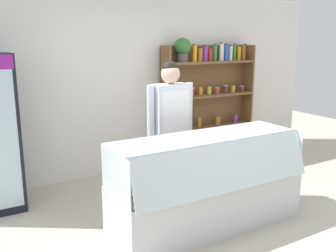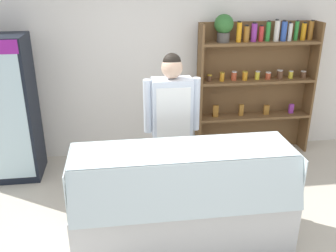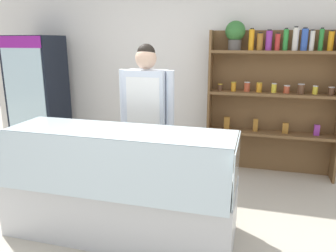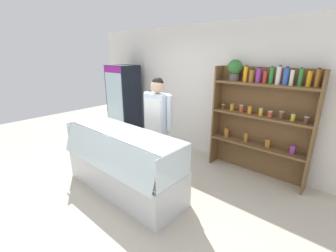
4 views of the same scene
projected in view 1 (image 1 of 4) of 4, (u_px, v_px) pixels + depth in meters
ground_plane at (224, 219)px, 4.27m from camera, size 12.00×12.00×0.00m
back_wall at (139, 83)px, 5.76m from camera, size 6.80×0.10×2.70m
shelving_unit at (205, 92)px, 6.15m from camera, size 1.68×0.29×2.03m
deli_display_case at (206, 198)px, 4.07m from camera, size 2.13×0.78×1.01m
shop_clerk at (171, 119)px, 4.58m from camera, size 0.63×0.25×1.76m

